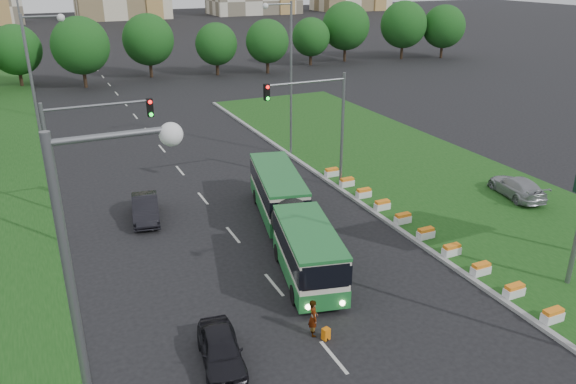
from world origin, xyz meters
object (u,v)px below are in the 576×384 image
traffic_mast_median (322,115)px  shopping_trolley (326,334)px  car_left_far (145,208)px  pedestrian (313,318)px  traffic_mast_left (81,149)px  car_left_near (221,349)px  car_median (517,187)px  articulated_bus (287,217)px

traffic_mast_median → shopping_trolley: traffic_mast_median is taller
car_left_far → traffic_mast_median: bearing=8.2°
pedestrian → traffic_mast_left: bearing=44.4°
pedestrian → car_left_far: bearing=31.2°
car_left_far → shopping_trolley: bearing=-64.4°
car_left_far → pedestrian: bearing=-65.1°
car_left_near → shopping_trolley: (4.45, -0.37, -0.40)m
pedestrian → car_left_near: bearing=107.8°
car_median → pedestrian: (-19.07, -7.60, 0.01)m
traffic_mast_left → car_left_far: traffic_mast_left is taller
traffic_mast_median → car_left_far: traffic_mast_median is taller
car_left_far → shopping_trolley: 15.73m
articulated_bus → car_left_far: (-6.62, 6.35, -0.80)m
articulated_bus → pedestrian: bearing=-94.2°
traffic_mast_median → car_median: bearing=-30.9°
traffic_mast_median → car_left_near: (-11.96, -14.47, -4.69)m
traffic_mast_left → car_left_near: 14.62m
traffic_mast_left → car_left_near: traffic_mast_left is taller
car_median → pedestrian: size_ratio=2.79×
articulated_bus → car_median: size_ratio=3.24×
traffic_mast_median → car_median: traffic_mast_median is taller
traffic_mast_median → car_left_near: bearing=-129.6°
pedestrian → shopping_trolley: (0.34, -0.52, -0.58)m
articulated_bus → shopping_trolley: bearing=-91.2°
articulated_bus → car_left_near: size_ratio=3.90×
car_median → shopping_trolley: 20.42m
car_left_near → car_median: car_median is taller
traffic_mast_median → car_left_far: bearing=178.7°
car_left_near → shopping_trolley: size_ratio=7.42×
traffic_mast_left → shopping_trolley: traffic_mast_left is taller
articulated_bus → car_median: (16.48, -0.64, -0.70)m
car_left_near → traffic_mast_left: bearing=111.8°
pedestrian → car_median: bearing=-52.6°
traffic_mast_left → car_median: (26.37, -5.72, -4.52)m
articulated_bus → shopping_trolley: (-2.24, -8.75, -1.27)m
traffic_mast_left → shopping_trolley: (7.65, -13.84, -5.09)m
traffic_mast_median → car_median: 13.84m
articulated_bus → traffic_mast_left: bearing=166.0°
traffic_mast_left → car_left_far: size_ratio=1.83×
car_median → car_left_near: bearing=29.5°
traffic_mast_left → car_left_far: bearing=21.1°
car_median → shopping_trolley: (-18.73, -8.12, -0.57)m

